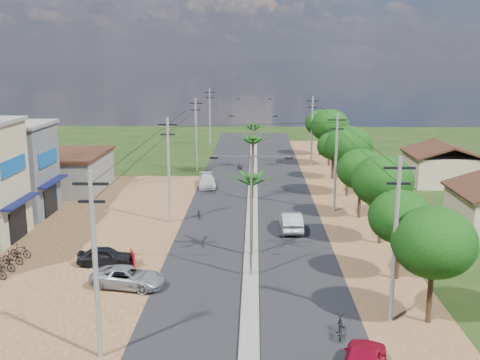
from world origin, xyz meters
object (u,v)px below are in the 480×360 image
(car_white_far, at_px, (207,181))
(car_parked_silver, at_px, (128,278))
(moto_rider_east, at_px, (340,327))
(car_silver_mid, at_px, (291,221))
(car_parked_dark, at_px, (105,256))
(roadside_sign, at_px, (133,258))

(car_white_far, xyz_separation_m, car_parked_silver, (-2.50, -27.27, -0.01))
(car_parked_silver, height_order, moto_rider_east, car_parked_silver)
(car_silver_mid, relative_size, car_parked_dark, 1.25)
(car_parked_dark, bearing_deg, car_white_far, -14.80)
(moto_rider_east, relative_size, roadside_sign, 1.55)
(car_white_far, xyz_separation_m, roadside_sign, (-3.00, -23.62, -0.12))
(car_white_far, height_order, moto_rider_east, car_white_far)
(car_silver_mid, bearing_deg, roadside_sign, 33.93)
(car_silver_mid, bearing_deg, car_white_far, -64.62)
(roadside_sign, bearing_deg, car_silver_mid, 13.44)
(car_white_far, relative_size, car_parked_dark, 1.19)
(roadside_sign, bearing_deg, car_parked_silver, -105.32)
(car_silver_mid, distance_m, roadside_sign, 13.89)
(car_silver_mid, bearing_deg, moto_rider_east, 91.98)
(car_parked_silver, distance_m, moto_rider_east, 13.40)
(car_white_far, bearing_deg, moto_rider_east, -80.66)
(car_white_far, bearing_deg, car_parked_silver, -102.05)
(car_white_far, distance_m, car_parked_dark, 24.08)
(moto_rider_east, bearing_deg, car_parked_silver, -18.01)
(car_parked_silver, bearing_deg, moto_rider_east, -104.86)
(car_white_far, height_order, car_parked_dark, car_white_far)
(car_white_far, distance_m, moto_rider_east, 34.44)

